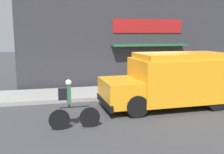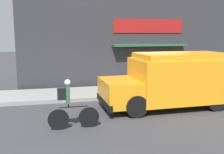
% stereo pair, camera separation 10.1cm
% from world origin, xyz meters
% --- Properties ---
extents(ground_plane, '(70.00, 70.00, 0.00)m').
position_xyz_m(ground_plane, '(0.00, 0.00, 0.00)').
color(ground_plane, '#38383A').
extents(sidewalk, '(28.00, 2.52, 0.17)m').
position_xyz_m(sidewalk, '(0.00, 1.26, 0.08)').
color(sidewalk, gray).
rests_on(sidewalk, ground_plane).
extents(storefront, '(12.54, 0.84, 5.74)m').
position_xyz_m(storefront, '(0.03, 2.92, 2.86)').
color(storefront, '#2D2D33').
rests_on(storefront, ground_plane).
extents(school_bus, '(5.38, 2.75, 2.21)m').
position_xyz_m(school_bus, '(0.30, -1.60, 1.14)').
color(school_bus, orange).
rests_on(school_bus, ground_plane).
extents(cyclist, '(1.62, 0.20, 1.59)m').
position_xyz_m(cyclist, '(-4.02, -3.23, 0.76)').
color(cyclist, black).
rests_on(cyclist, ground_plane).
extents(trash_bin, '(0.45, 0.45, 0.93)m').
position_xyz_m(trash_bin, '(-0.14, 1.61, 0.63)').
color(trash_bin, slate).
rests_on(trash_bin, sidewalk).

